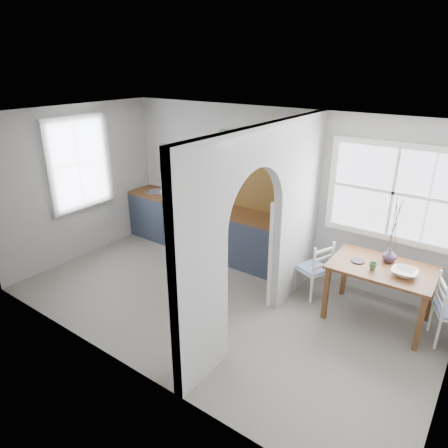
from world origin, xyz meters
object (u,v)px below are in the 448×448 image
Objects in this scene: kettle at (281,216)px; vase at (389,255)px; dining_table at (378,293)px; chair_left at (313,268)px.

kettle reaches higher than vase.
kettle is (-1.67, 0.35, 0.61)m from dining_table.
chair_left is 1.09m from vase.
dining_table is 6.03× the size of kettle.
vase is (0.98, 0.09, 0.46)m from chair_left.
dining_table is at bearing 106.86° from chair_left.
chair_left reaches higher than dining_table.
vase is (0.02, 0.19, 0.49)m from dining_table.
vase is at bearing 17.78° from kettle.
dining_table is 1.47× the size of chair_left.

